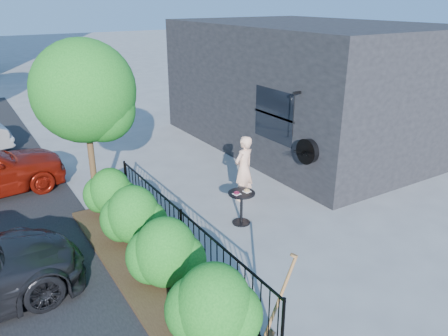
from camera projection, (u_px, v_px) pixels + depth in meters
ground at (246, 239)px, 9.17m from camera, size 120.00×120.00×0.00m
shop_building at (306, 85)px, 14.70m from camera, size 6.22×9.00×4.00m
fence at (182, 235)px, 8.22m from camera, size 0.05×6.05×1.10m
planting_bed at (149, 270)px, 8.07m from camera, size 1.30×6.00×0.08m
shrubs at (149, 235)px, 7.96m from camera, size 1.10×5.60×1.24m
patio_tree at (88, 97)px, 9.24m from camera, size 2.20×2.20×3.94m
cafe_table at (241, 202)px, 9.63m from camera, size 0.60×0.60×0.80m
woman at (244, 168)px, 10.70m from camera, size 0.69×0.55×1.65m
shovel at (278, 304)px, 6.26m from camera, size 0.54×0.19×1.43m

